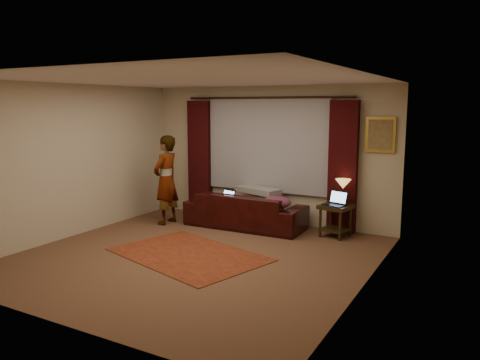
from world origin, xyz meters
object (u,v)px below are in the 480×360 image
object	(u,v)px
laptop_sofa	(224,197)
person	(166,180)
tiffany_lamp	(343,192)
laptop_table	(334,199)
end_table	(335,221)
sofa	(245,203)

from	to	relation	value
laptop_sofa	person	xyz separation A→B (m)	(-1.08, -0.35, 0.28)
tiffany_lamp	person	world-z (taller)	person
laptop_table	laptop_sofa	bearing A→B (deg)	-157.30
end_table	sofa	bearing A→B (deg)	-174.18
laptop_table	sofa	bearing A→B (deg)	-160.57
sofa	tiffany_lamp	distance (m)	1.79
laptop_sofa	laptop_table	bearing A→B (deg)	22.47
laptop_sofa	end_table	distance (m)	2.07
tiffany_lamp	laptop_sofa	bearing A→B (deg)	-168.09
sofa	person	xyz separation A→B (m)	(-1.44, -0.49, 0.40)
tiffany_lamp	person	xyz separation A→B (m)	(-3.18, -0.79, 0.07)
end_table	laptop_table	world-z (taller)	laptop_table
laptop_sofa	tiffany_lamp	xyz separation A→B (m)	(2.10, 0.44, 0.22)
end_table	person	bearing A→B (deg)	-168.09
sofa	laptop_table	bearing A→B (deg)	-178.15
laptop_sofa	person	size ratio (longest dim) A/B	0.20
sofa	tiffany_lamp	world-z (taller)	tiffany_lamp
laptop_table	person	distance (m)	3.16
sofa	laptop_sofa	distance (m)	0.41
end_table	tiffany_lamp	distance (m)	0.52
sofa	person	distance (m)	1.57
person	tiffany_lamp	bearing A→B (deg)	103.04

